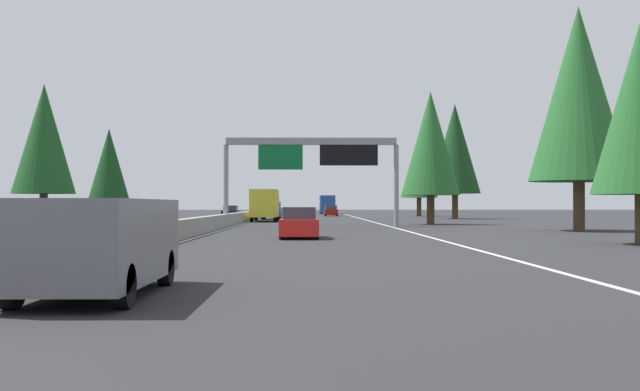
# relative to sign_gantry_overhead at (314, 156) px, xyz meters

# --- Properties ---
(ground_plane) EXTENTS (320.00, 320.00, 0.00)m
(ground_plane) POSITION_rel_sign_gantry_overhead_xyz_m (10.33, 6.04, -5.10)
(ground_plane) COLOR #262628
(median_barrier) EXTENTS (180.00, 0.56, 0.90)m
(median_barrier) POSITION_rel_sign_gantry_overhead_xyz_m (30.33, 6.34, -4.65)
(median_barrier) COLOR gray
(median_barrier) RESTS_ON ground
(shoulder_stripe_right) EXTENTS (160.00, 0.16, 0.01)m
(shoulder_stripe_right) POSITION_rel_sign_gantry_overhead_xyz_m (20.33, -5.48, -5.09)
(shoulder_stripe_right) COLOR silver
(shoulder_stripe_right) RESTS_ON ground
(shoulder_stripe_median) EXTENTS (160.00, 0.16, 0.01)m
(shoulder_stripe_median) POSITION_rel_sign_gantry_overhead_xyz_m (20.33, 5.79, -5.09)
(shoulder_stripe_median) COLOR silver
(shoulder_stripe_median) RESTS_ON ground
(sign_gantry_overhead) EXTENTS (0.50, 12.68, 6.41)m
(sign_gantry_overhead) POSITION_rel_sign_gantry_overhead_xyz_m (0.00, 0.00, 0.00)
(sign_gantry_overhead) COLOR gray
(sign_gantry_overhead) RESTS_ON ground
(minivan_far_center) EXTENTS (5.00, 1.95, 1.69)m
(minivan_far_center) POSITION_rel_sign_gantry_overhead_xyz_m (-41.68, 4.09, -4.15)
(minivan_far_center) COLOR slate
(minivan_far_center) RESTS_ON ground
(sedan_distant_b) EXTENTS (4.40, 1.80, 1.47)m
(sedan_distant_b) POSITION_rel_sign_gantry_overhead_xyz_m (-19.02, 0.82, -4.42)
(sedan_distant_b) COLOR red
(sedan_distant_b) RESTS_ON ground
(box_truck_far_right) EXTENTS (8.50, 2.40, 2.95)m
(box_truck_far_right) POSITION_rel_sign_gantry_overhead_xyz_m (16.28, 4.42, -3.49)
(box_truck_far_right) COLOR gold
(box_truck_far_right) RESTS_ON ground
(bus_distant_a) EXTENTS (11.50, 2.55, 3.10)m
(bus_distant_a) POSITION_rel_sign_gantry_overhead_xyz_m (77.35, -2.91, -3.38)
(bus_distant_a) COLOR #1E4793
(bus_distant_a) RESTS_ON ground
(sedan_near_center) EXTENTS (4.40, 1.80, 1.47)m
(sedan_near_center) POSITION_rel_sign_gantry_overhead_xyz_m (48.83, -2.74, -4.42)
(sedan_near_center) COLOR maroon
(sedan_near_center) RESTS_ON ground
(pickup_near_right) EXTENTS (5.60, 2.00, 1.86)m
(pickup_near_right) POSITION_rel_sign_gantry_overhead_xyz_m (26.94, 4.32, -4.19)
(pickup_near_right) COLOR #1E4793
(pickup_near_right) RESTS_ON ground
(oncoming_near) EXTENTS (4.40, 1.80, 1.47)m
(oncoming_near) POSITION_rel_sign_gantry_overhead_xyz_m (-24.00, 12.67, -4.42)
(oncoming_near) COLOR #1E4793
(oncoming_near) RESTS_ON ground
(oncoming_far) EXTENTS (4.40, 1.80, 1.47)m
(oncoming_far) POSITION_rel_sign_gantry_overhead_xyz_m (31.36, 9.11, -4.42)
(oncoming_far) COLOR black
(oncoming_far) RESTS_ON ground
(conifer_right_near) EXTENTS (6.00, 6.00, 13.63)m
(conifer_right_near) POSITION_rel_sign_gantry_overhead_xyz_m (-9.25, -15.98, 3.19)
(conifer_right_near) COLOR #4C3823
(conifer_right_near) RESTS_ON ground
(conifer_right_mid) EXTENTS (4.69, 4.69, 10.66)m
(conifer_right_mid) POSITION_rel_sign_gantry_overhead_xyz_m (5.72, -9.39, 1.38)
(conifer_right_mid) COLOR #4C3823
(conifer_right_mid) RESTS_ON ground
(conifer_right_far) EXTENTS (5.63, 5.63, 12.80)m
(conifer_right_far) POSITION_rel_sign_gantry_overhead_xyz_m (29.28, -15.92, 2.68)
(conifer_right_far) COLOR #4C3823
(conifer_right_far) RESTS_ON ground
(conifer_right_distant) EXTENTS (5.03, 5.03, 11.44)m
(conifer_right_distant) POSITION_rel_sign_gantry_overhead_xyz_m (48.33, -14.70, 1.85)
(conifer_right_distant) COLOR #4C3823
(conifer_right_distant) RESTS_ON ground
(conifer_left_mid) EXTENTS (4.89, 4.89, 11.11)m
(conifer_left_mid) POSITION_rel_sign_gantry_overhead_xyz_m (5.25, 21.22, 1.65)
(conifer_left_mid) COLOR #4C3823
(conifer_left_mid) RESTS_ON ground
(conifer_left_far) EXTENTS (4.32, 4.32, 9.82)m
(conifer_left_far) POSITION_rel_sign_gantry_overhead_xyz_m (27.76, 21.96, 0.87)
(conifer_left_far) COLOR #4C3823
(conifer_left_far) RESTS_ON ground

